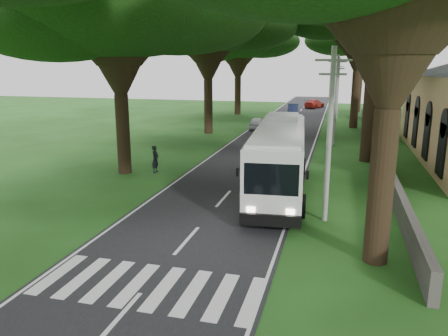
{
  "coord_description": "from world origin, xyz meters",
  "views": [
    {
      "loc": [
        5.88,
        -14.14,
        7.28
      ],
      "look_at": [
        0.5,
        6.22,
        2.2
      ],
      "focal_mm": 35.0,
      "sensor_mm": 36.0,
      "label": 1
    }
  ],
  "objects_px": {
    "pole_far": "(338,87)",
    "coach_bus": "(279,157)",
    "pole_near": "(329,133)",
    "distant_car_a": "(257,123)",
    "pedestrian": "(155,159)",
    "distant_car_b": "(293,108)",
    "distant_car_c": "(314,104)",
    "pole_mid": "(336,99)"
  },
  "relations": [
    {
      "from": "pole_far",
      "to": "coach_bus",
      "type": "height_order",
      "value": "pole_far"
    },
    {
      "from": "pole_near",
      "to": "coach_bus",
      "type": "bearing_deg",
      "value": 123.13
    },
    {
      "from": "distant_car_a",
      "to": "pedestrian",
      "type": "height_order",
      "value": "pedestrian"
    },
    {
      "from": "coach_bus",
      "to": "distant_car_b",
      "type": "distance_m",
      "value": 41.06
    },
    {
      "from": "distant_car_a",
      "to": "distant_car_c",
      "type": "height_order",
      "value": "distant_car_c"
    },
    {
      "from": "pole_far",
      "to": "coach_bus",
      "type": "bearing_deg",
      "value": -94.49
    },
    {
      "from": "pole_far",
      "to": "distant_car_b",
      "type": "distance_m",
      "value": 8.86
    },
    {
      "from": "pole_mid",
      "to": "distant_car_a",
      "type": "height_order",
      "value": "pole_mid"
    },
    {
      "from": "distant_car_b",
      "to": "pedestrian",
      "type": "relative_size",
      "value": 2.3
    },
    {
      "from": "pole_near",
      "to": "pedestrian",
      "type": "height_order",
      "value": "pole_near"
    },
    {
      "from": "distant_car_c",
      "to": "distant_car_a",
      "type": "bearing_deg",
      "value": 99.5
    },
    {
      "from": "pedestrian",
      "to": "distant_car_a",
      "type": "bearing_deg",
      "value": -5.97
    },
    {
      "from": "coach_bus",
      "to": "distant_car_b",
      "type": "relative_size",
      "value": 3.07
    },
    {
      "from": "coach_bus",
      "to": "pedestrian",
      "type": "relative_size",
      "value": 7.05
    },
    {
      "from": "distant_car_a",
      "to": "distant_car_b",
      "type": "height_order",
      "value": "distant_car_b"
    },
    {
      "from": "distant_car_b",
      "to": "distant_car_c",
      "type": "xyz_separation_m",
      "value": [
        2.55,
        8.77,
        -0.01
      ]
    },
    {
      "from": "distant_car_b",
      "to": "pedestrian",
      "type": "distance_m",
      "value": 38.94
    },
    {
      "from": "distant_car_c",
      "to": "pedestrian",
      "type": "xyz_separation_m",
      "value": [
        -7.75,
        -47.36,
        0.2
      ]
    },
    {
      "from": "pole_near",
      "to": "pole_mid",
      "type": "height_order",
      "value": "same"
    },
    {
      "from": "distant_car_a",
      "to": "distant_car_b",
      "type": "distance_m",
      "value": 17.22
    },
    {
      "from": "pole_near",
      "to": "pedestrian",
      "type": "distance_m",
      "value": 13.65
    },
    {
      "from": "distant_car_a",
      "to": "pole_mid",
      "type": "bearing_deg",
      "value": 134.49
    },
    {
      "from": "distant_car_b",
      "to": "distant_car_c",
      "type": "height_order",
      "value": "distant_car_b"
    },
    {
      "from": "distant_car_b",
      "to": "distant_car_c",
      "type": "relative_size",
      "value": 0.89
    },
    {
      "from": "pole_near",
      "to": "coach_bus",
      "type": "relative_size",
      "value": 0.61
    },
    {
      "from": "pole_mid",
      "to": "distant_car_a",
      "type": "xyz_separation_m",
      "value": [
        -8.5,
        8.11,
        -3.49
      ]
    },
    {
      "from": "distant_car_a",
      "to": "distant_car_b",
      "type": "bearing_deg",
      "value": -99.2
    },
    {
      "from": "pole_far",
      "to": "pedestrian",
      "type": "bearing_deg",
      "value": -109.0
    },
    {
      "from": "distant_car_c",
      "to": "pole_near",
      "type": "bearing_deg",
      "value": 113.88
    },
    {
      "from": "pedestrian",
      "to": "distant_car_b",
      "type": "bearing_deg",
      "value": -5.7
    },
    {
      "from": "pole_mid",
      "to": "coach_bus",
      "type": "distance_m",
      "value": 16.09
    },
    {
      "from": "pole_near",
      "to": "pedestrian",
      "type": "xyz_separation_m",
      "value": [
        -11.51,
        6.59,
        -3.25
      ]
    },
    {
      "from": "distant_car_b",
      "to": "distant_car_c",
      "type": "distance_m",
      "value": 9.13
    },
    {
      "from": "pole_mid",
      "to": "distant_car_b",
      "type": "height_order",
      "value": "pole_mid"
    },
    {
      "from": "pedestrian",
      "to": "distant_car_c",
      "type": "bearing_deg",
      "value": -7.32
    },
    {
      "from": "pole_mid",
      "to": "distant_car_a",
      "type": "relative_size",
      "value": 2.05
    },
    {
      "from": "pole_mid",
      "to": "pole_far",
      "type": "bearing_deg",
      "value": 90.0
    },
    {
      "from": "distant_car_b",
      "to": "pole_mid",
      "type": "bearing_deg",
      "value": -80.93
    },
    {
      "from": "distant_car_a",
      "to": "distant_car_c",
      "type": "distance_m",
      "value": 26.28
    },
    {
      "from": "pole_near",
      "to": "pole_far",
      "type": "relative_size",
      "value": 1.0
    },
    {
      "from": "pole_far",
      "to": "distant_car_a",
      "type": "distance_m",
      "value": 15.03
    },
    {
      "from": "pole_mid",
      "to": "pole_far",
      "type": "distance_m",
      "value": 20.0
    }
  ]
}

